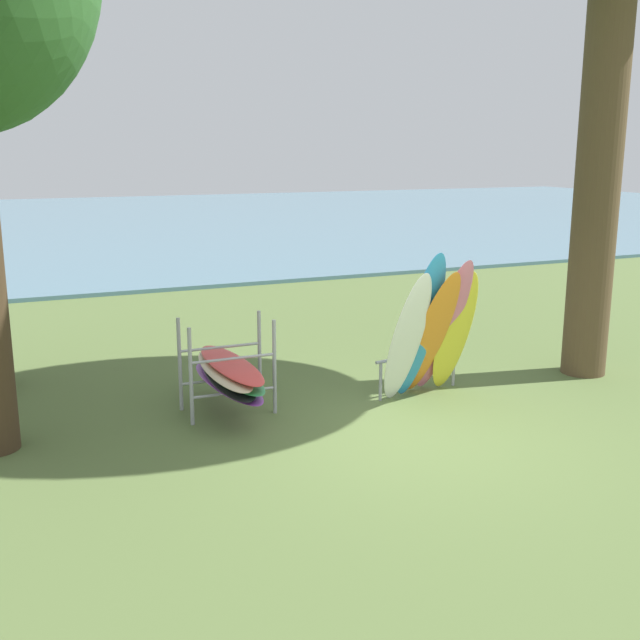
% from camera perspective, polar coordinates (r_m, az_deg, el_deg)
% --- Properties ---
extents(ground_plane, '(80.00, 80.00, 0.00)m').
position_cam_1_polar(ground_plane, '(9.40, 7.15, -8.40)').
color(ground_plane, '#566B38').
extents(lake_water, '(80.00, 36.00, 0.10)m').
position_cam_1_polar(lake_water, '(36.35, -16.10, 7.08)').
color(lake_water, slate).
rests_on(lake_water, ground).
extents(leaning_board_pile, '(1.48, 1.08, 2.11)m').
position_cam_1_polar(leaning_board_pile, '(10.34, 8.40, -0.90)').
color(leaning_board_pile, white).
rests_on(leaning_board_pile, ground).
extents(board_storage_rack, '(1.15, 2.13, 1.25)m').
position_cam_1_polar(board_storage_rack, '(9.95, -6.96, -4.00)').
color(board_storage_rack, '#9EA0A5').
rests_on(board_storage_rack, ground).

